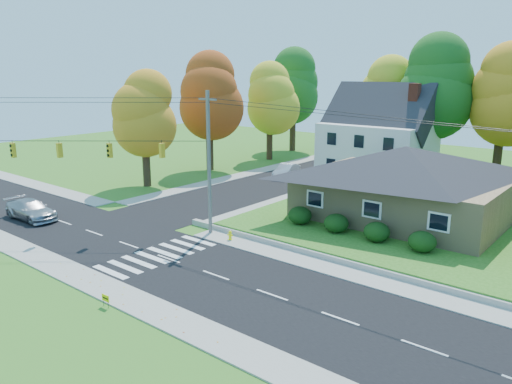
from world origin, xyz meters
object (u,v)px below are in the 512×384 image
(white_car, at_px, (286,171))
(fire_hydrant, at_px, (230,236))
(silver_sedan, at_px, (31,210))
(ranch_house, at_px, (404,182))

(white_car, xyz_separation_m, fire_hydrant, (9.23, -19.24, -0.40))
(white_car, bearing_deg, silver_sedan, -116.19)
(ranch_house, height_order, white_car, ranch_house)
(ranch_house, xyz_separation_m, silver_sedan, (-22.73, -17.14, -2.50))
(ranch_house, xyz_separation_m, white_car, (-16.61, 8.18, -2.52))
(silver_sedan, relative_size, white_car, 1.17)
(silver_sedan, distance_m, white_car, 26.05)
(ranch_house, bearing_deg, white_car, 153.78)
(ranch_house, relative_size, fire_hydrant, 20.45)
(ranch_house, height_order, silver_sedan, ranch_house)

